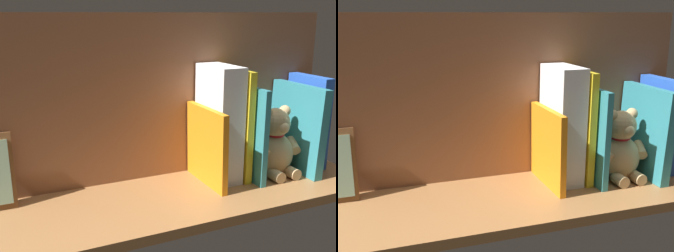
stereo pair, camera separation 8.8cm
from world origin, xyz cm
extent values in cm
cube|color=#9E6B3D|center=(0.00, 0.00, -1.10)|extent=(98.87, 29.27, 2.20)
cube|color=brown|center=(0.00, -12.39, 19.76)|extent=(98.87, 1.50, 39.52)
cube|color=blue|center=(-42.47, -4.35, 11.87)|extent=(2.87, 13.77, 23.74)
cube|color=#B23F72|center=(-39.56, -4.95, 9.79)|extent=(1.99, 12.57, 19.57)
cube|color=teal|center=(-36.89, -1.82, 11.09)|extent=(3.21, 18.84, 22.26)
ellipsoid|color=tan|center=(-29.41, -1.14, 5.29)|extent=(10.21, 9.17, 10.59)
sphere|color=tan|center=(-29.41, -1.14, 13.32)|extent=(7.28, 7.28, 7.28)
sphere|color=tan|center=(-32.14, -1.18, 16.05)|extent=(2.81, 2.81, 2.81)
sphere|color=tan|center=(-26.68, -1.09, 16.05)|extent=(2.81, 2.81, 2.81)
sphere|color=#DBB77F|center=(-29.46, 1.96, 12.77)|extent=(2.81, 2.81, 2.81)
cylinder|color=tan|center=(-34.46, 0.10, 7.15)|extent=(4.04, 5.73, 3.92)
cylinder|color=tan|center=(-24.41, 0.27, 7.15)|extent=(4.18, 5.75, 3.92)
cylinder|color=tan|center=(-31.87, 3.32, 1.41)|extent=(2.88, 4.02, 2.81)
cylinder|color=tan|center=(-27.11, 3.40, 1.41)|extent=(2.88, 4.02, 2.81)
torus|color=red|center=(-29.41, -1.14, 10.42)|extent=(4.91, 4.91, 0.83)
cube|color=teal|center=(-21.95, -2.89, 11.39)|extent=(1.45, 16.69, 22.79)
cube|color=yellow|center=(-19.87, -4.41, 13.31)|extent=(1.74, 13.65, 26.62)
cube|color=white|center=(-15.42, -4.56, 13.85)|extent=(6.20, 13.14, 27.70)
cube|color=orange|center=(-11.11, -2.73, 9.20)|extent=(1.78, 17.02, 18.42)
camera|label=1|loc=(34.66, 77.91, 39.32)|focal=44.24mm
camera|label=2|loc=(26.42, 81.07, 39.32)|focal=44.24mm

